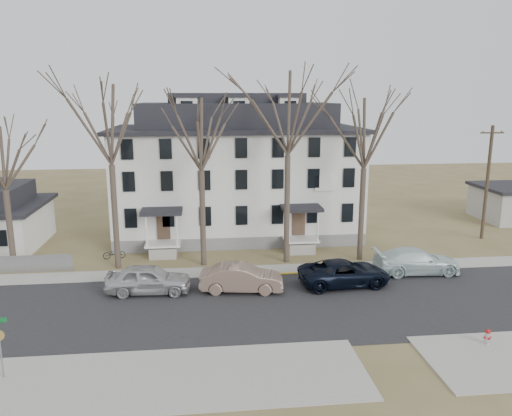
{
  "coord_description": "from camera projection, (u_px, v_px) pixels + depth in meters",
  "views": [
    {
      "loc": [
        -4.93,
        -24.42,
        11.83
      ],
      "look_at": [
        -1.31,
        9.0,
        4.25
      ],
      "focal_mm": 35.0,
      "sensor_mm": 36.0,
      "label": 1
    }
  ],
  "objects": [
    {
      "name": "car_navy",
      "position": [
        344.0,
        273.0,
        31.66
      ],
      "size": [
        5.97,
        3.07,
        1.61
      ],
      "primitive_type": "imported",
      "rotation": [
        0.0,
        0.0,
        1.64
      ],
      "color": "black",
      "rests_on": "ground"
    },
    {
      "name": "fire_hydrant",
      "position": [
        487.0,
        337.0,
        24.1
      ],
      "size": [
        0.35,
        0.33,
        0.84
      ],
      "color": "#B7B7BA",
      "rests_on": "ground"
    },
    {
      "name": "tree_far_left",
      "position": [
        109.0,
        119.0,
        32.88
      ],
      "size": [
        8.4,
        8.4,
        13.72
      ],
      "color": "#473B31",
      "rests_on": "ground"
    },
    {
      "name": "utility_pole_far",
      "position": [
        487.0,
        181.0,
        41.24
      ],
      "size": [
        2.0,
        0.28,
        9.5
      ],
      "color": "#3D3023",
      "rests_on": "ground"
    },
    {
      "name": "car_white",
      "position": [
        417.0,
        261.0,
        33.83
      ],
      "size": [
        5.88,
        2.52,
        1.69
      ],
      "primitive_type": "imported",
      "rotation": [
        0.0,
        0.0,
        1.54
      ],
      "color": "silver",
      "rests_on": "ground"
    },
    {
      "name": "yellow_curb",
      "position": [
        350.0,
        272.0,
        34.21
      ],
      "size": [
        14.0,
        0.25,
        0.06
      ],
      "primitive_type": "cube",
      "color": "gold",
      "rests_on": "ground"
    },
    {
      "name": "tree_mid_left",
      "position": [
        200.0,
        130.0,
        33.67
      ],
      "size": [
        7.8,
        7.8,
        12.74
      ],
      "color": "#473B31",
      "rests_on": "ground"
    },
    {
      "name": "bicycle_left",
      "position": [
        114.0,
        254.0,
        36.85
      ],
      "size": [
        1.67,
        0.82,
        0.84
      ],
      "primitive_type": "imported",
      "rotation": [
        0.0,
        0.0,
        1.74
      ],
      "color": "black",
      "rests_on": "ground"
    },
    {
      "name": "ground",
      "position": [
        298.0,
        321.0,
        26.8
      ],
      "size": [
        120.0,
        120.0,
        0.0
      ],
      "primitive_type": "plane",
      "color": "olive",
      "rests_on": "ground"
    },
    {
      "name": "tree_mid_right",
      "position": [
        366.0,
        128.0,
        34.88
      ],
      "size": [
        7.8,
        7.8,
        12.74
      ],
      "color": "#473B31",
      "rests_on": "ground"
    },
    {
      "name": "boarding_house",
      "position": [
        237.0,
        173.0,
        42.82
      ],
      "size": [
        20.8,
        12.36,
        12.05
      ],
      "color": "slate",
      "rests_on": "ground"
    },
    {
      "name": "far_sidewalk",
      "position": [
        276.0,
        270.0,
        34.56
      ],
      "size": [
        120.0,
        2.0,
        0.08
      ],
      "primitive_type": "cube",
      "color": "#A09F97",
      "rests_on": "ground"
    },
    {
      "name": "car_tan",
      "position": [
        242.0,
        279.0,
        30.67
      ],
      "size": [
        5.27,
        2.39,
        1.68
      ],
      "primitive_type": "imported",
      "rotation": [
        0.0,
        0.0,
        1.45
      ],
      "color": "#826859",
      "rests_on": "ground"
    },
    {
      "name": "car_silver",
      "position": [
        148.0,
        280.0,
        30.4
      ],
      "size": [
        5.24,
        2.31,
        1.75
      ],
      "primitive_type": "imported",
      "rotation": [
        0.0,
        0.0,
        1.52
      ],
      "color": "#B9BABB",
      "rests_on": "ground"
    },
    {
      "name": "tree_bungalow",
      "position": [
        2.0,
        154.0,
        32.63
      ],
      "size": [
        6.6,
        6.6,
        10.78
      ],
      "color": "#473B31",
      "rests_on": "ground"
    },
    {
      "name": "tree_center",
      "position": [
        288.0,
        107.0,
        33.97
      ],
      "size": [
        9.0,
        9.0,
        14.7
      ],
      "color": "#473B31",
      "rests_on": "ground"
    },
    {
      "name": "main_road",
      "position": [
        292.0,
        306.0,
        28.74
      ],
      "size": [
        120.0,
        10.0,
        0.04
      ],
      "primitive_type": "cube",
      "color": "#27272A",
      "rests_on": "ground"
    },
    {
      "name": "near_sidewalk_left",
      "position": [
        135.0,
        382.0,
        21.11
      ],
      "size": [
        20.0,
        5.0,
        0.08
      ],
      "primitive_type": "cube",
      "color": "#A09F97",
      "rests_on": "ground"
    }
  ]
}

